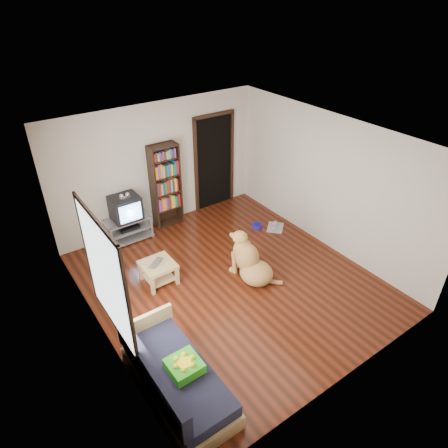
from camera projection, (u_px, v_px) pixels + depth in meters
ground at (230, 281)px, 7.06m from camera, size 5.00×5.00×0.00m
ceiling at (231, 140)px, 5.69m from camera, size 5.00×5.00×0.00m
wall_back at (158, 166)px, 8.11m from camera, size 4.50×0.00×4.50m
wall_front at (356, 309)px, 4.64m from camera, size 4.50×0.00×4.50m
wall_left at (93, 269)px, 5.28m from camera, size 0.00×5.00×5.00m
wall_right at (327, 183)px, 7.47m from camera, size 0.00×5.00×5.00m
green_cushion at (184, 366)px, 4.94m from camera, size 0.41×0.41×0.13m
laptop at (158, 264)px, 6.81m from camera, size 0.38×0.34×0.03m
dog_bowl at (257, 226)px, 8.55m from camera, size 0.22×0.22×0.08m
grey_rag at (275, 227)px, 8.53m from camera, size 0.51×0.51×0.03m
window at (105, 276)px, 4.83m from camera, size 0.03×1.46×1.70m
doorway at (214, 160)px, 8.85m from camera, size 1.03×0.05×2.19m
tv_stand at (128, 228)px, 8.04m from camera, size 0.90×0.45×0.50m
crt_tv at (125, 207)px, 7.81m from camera, size 0.55×0.52×0.58m
bookshelf at (165, 182)px, 8.18m from camera, size 0.60×0.30×1.80m
sofa at (174, 378)px, 5.05m from camera, size 0.80×1.80×0.80m
coffee_table at (158, 269)px, 6.91m from camera, size 0.55×0.55×0.40m
dog at (250, 262)px, 6.99m from camera, size 0.67×1.02×0.89m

